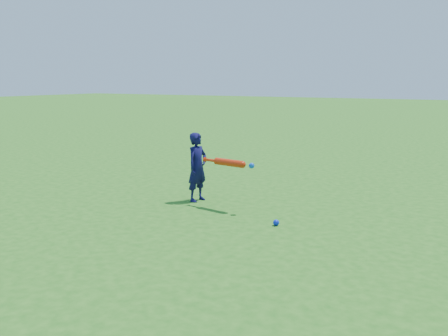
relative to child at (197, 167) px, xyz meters
name	(u,v)px	position (x,y,z in m)	size (l,w,h in m)	color
ground	(171,198)	(-0.46, -0.03, -0.50)	(80.00, 80.00, 0.00)	#206417
child	(197,167)	(0.00, 0.00, 0.00)	(0.37, 0.24, 1.01)	#0F0D41
ground_ball_blue	(276,223)	(1.52, -0.59, -0.47)	(0.08, 0.08, 0.08)	#0C23D9
bat_swing	(231,163)	(0.65, -0.16, 0.14)	(0.86, 0.21, 0.10)	red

